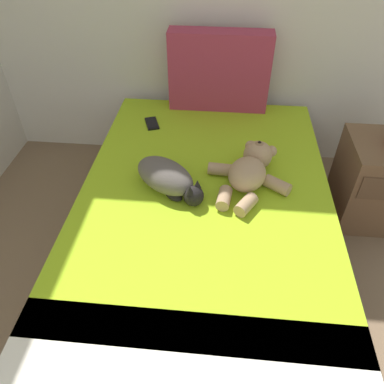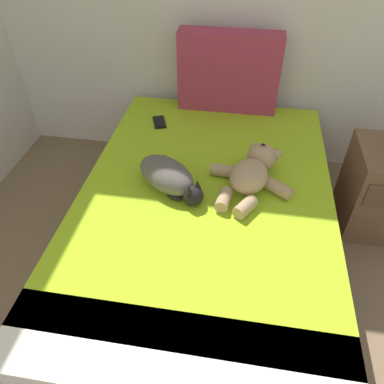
% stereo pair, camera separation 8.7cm
% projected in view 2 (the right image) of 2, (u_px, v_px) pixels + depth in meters
% --- Properties ---
extents(bed, '(1.32, 1.97, 0.49)m').
position_uv_depth(bed, '(205.00, 226.00, 2.03)').
color(bed, brown).
rests_on(bed, ground_plane).
extents(patterned_cushion, '(0.64, 0.14, 0.50)m').
position_uv_depth(patterned_cushion, '(229.00, 72.00, 2.36)').
color(patterned_cushion, '#A5334C').
rests_on(patterned_cushion, bed).
extents(cat, '(0.40, 0.40, 0.15)m').
position_uv_depth(cat, '(169.00, 177.00, 1.86)').
color(cat, '#59514C').
rests_on(cat, bed).
extents(teddy_bear, '(0.43, 0.52, 0.17)m').
position_uv_depth(teddy_bear, '(252.00, 172.00, 1.89)').
color(teddy_bear, tan).
rests_on(teddy_bear, bed).
extents(cell_phone, '(0.12, 0.16, 0.01)m').
position_uv_depth(cell_phone, '(159.00, 122.00, 2.38)').
color(cell_phone, black).
rests_on(cell_phone, bed).
extents(nightstand, '(0.41, 0.46, 0.55)m').
position_uv_depth(nightstand, '(383.00, 189.00, 2.22)').
color(nightstand, brown).
rests_on(nightstand, ground_plane).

